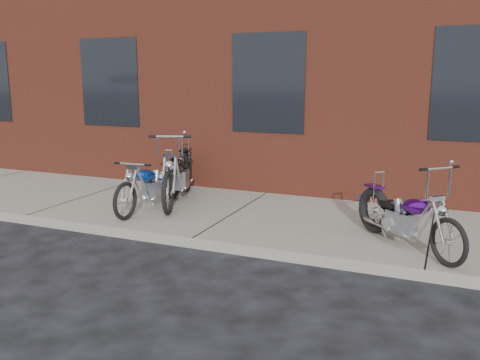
% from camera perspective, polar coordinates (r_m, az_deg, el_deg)
% --- Properties ---
extents(ground, '(120.00, 120.00, 0.00)m').
position_cam_1_polar(ground, '(7.06, -5.34, -7.67)').
color(ground, black).
rests_on(ground, ground).
extents(sidewalk, '(22.00, 3.00, 0.15)m').
position_cam_1_polar(sidewalk, '(8.33, -0.49, -4.08)').
color(sidewalk, gray).
rests_on(sidewalk, ground).
extents(building_brick, '(22.00, 10.00, 8.00)m').
position_cam_1_polar(building_brick, '(14.33, 10.34, 18.08)').
color(building_brick, maroon).
rests_on(building_brick, ground).
extents(chopper_purple, '(1.49, 1.52, 1.14)m').
position_cam_1_polar(chopper_purple, '(6.88, 18.05, -4.21)').
color(chopper_purple, black).
rests_on(chopper_purple, sidewalk).
extents(chopper_blue, '(0.51, 2.08, 0.90)m').
position_cam_1_polar(chopper_blue, '(8.59, -9.85, -0.69)').
color(chopper_blue, black).
rests_on(chopper_blue, sidewalk).
extents(chopper_third, '(0.97, 2.35, 1.24)m').
position_cam_1_polar(chopper_third, '(9.00, -6.96, 0.39)').
color(chopper_third, black).
rests_on(chopper_third, sidewalk).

